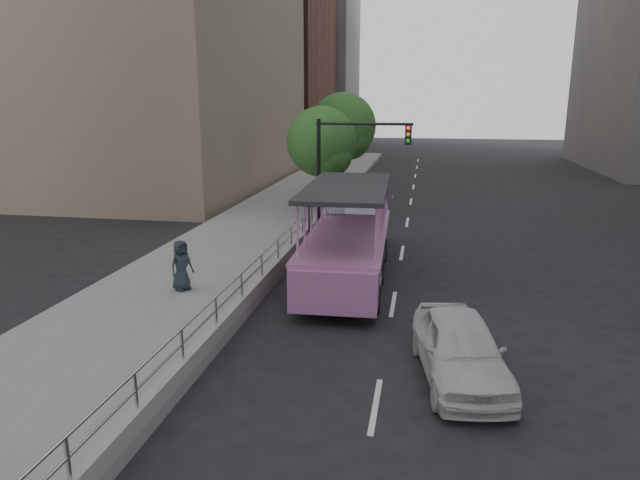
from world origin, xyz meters
TOP-DOWN VIEW (x-y plane):
  - ground at (0.00, 0.00)m, footprint 160.00×160.00m
  - sidewalk at (-5.75, 10.00)m, footprint 5.50×80.00m
  - kerb_wall at (-3.12, 2.00)m, footprint 0.24×30.00m
  - guardrail at (-3.12, 2.00)m, footprint 0.07×22.00m
  - duck_boat at (-0.71, 6.96)m, footprint 2.84×10.18m
  - car at (2.71, -0.49)m, footprint 2.39×4.47m
  - pedestrian_far at (-5.45, 3.27)m, footprint 0.82×0.92m
  - parking_sign at (-2.83, 10.00)m, footprint 0.25×0.55m
  - traffic_signal at (-1.70, 12.50)m, footprint 4.20×0.32m
  - street_tree_near at (-3.30, 15.93)m, footprint 3.52×3.52m
  - street_tree_far at (-3.10, 21.93)m, footprint 3.97×3.97m
  - midrise_brick at (-18.00, 48.00)m, footprint 18.00×16.00m
  - midrise_stone_b at (-16.00, 64.00)m, footprint 16.00×14.00m

SIDE VIEW (x-z plane):
  - ground at x=0.00m, z-range 0.00..0.00m
  - sidewalk at x=-5.75m, z-range 0.00..0.30m
  - kerb_wall at x=-3.12m, z-range 0.30..0.66m
  - car at x=2.71m, z-range 0.00..1.45m
  - pedestrian_far at x=-5.45m, z-range 0.30..1.88m
  - guardrail at x=-3.12m, z-range 0.79..1.50m
  - duck_boat at x=-0.71m, z-range -0.43..2.92m
  - parking_sign at x=-2.83m, z-range 0.35..2.99m
  - traffic_signal at x=-1.70m, z-range 0.90..6.10m
  - street_tree_near at x=-3.30m, z-range 0.96..6.68m
  - street_tree_far at x=-3.10m, z-range 1.08..7.53m
  - midrise_stone_b at x=-16.00m, z-range 0.00..20.00m
  - midrise_brick at x=-18.00m, z-range 0.00..26.00m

